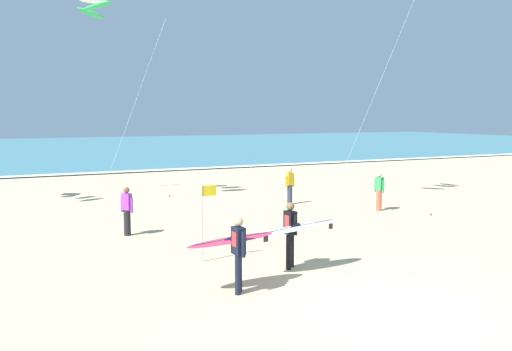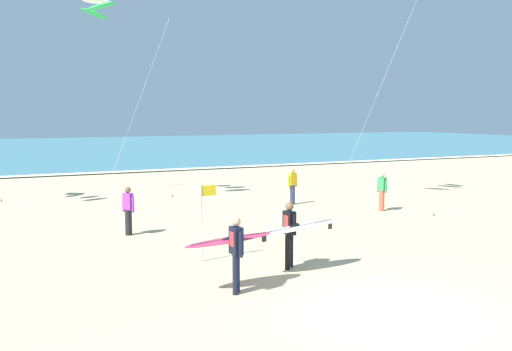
{
  "view_description": "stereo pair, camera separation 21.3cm",
  "coord_description": "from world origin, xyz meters",
  "px_view_note": "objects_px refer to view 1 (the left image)",
  "views": [
    {
      "loc": [
        -7.3,
        -8.52,
        3.91
      ],
      "look_at": [
        -0.23,
        5.65,
        2.2
      ],
      "focal_mm": 39.66,
      "sensor_mm": 36.0,
      "label": 1
    },
    {
      "loc": [
        -7.11,
        -8.61,
        3.91
      ],
      "look_at": [
        -0.23,
        5.65,
        2.2
      ],
      "focal_mm": 39.66,
      "sensor_mm": 36.0,
      "label": 2
    }
  ],
  "objects_px": {
    "surfer_lead": "(294,229)",
    "lifeguard_flag": "(204,215)",
    "bystander_purple_top": "(127,211)",
    "surfer_trailing": "(235,245)",
    "bystander_green_top": "(379,191)",
    "bystander_yellow_top": "(290,186)",
    "kite_arc_ivory_low": "(94,7)"
  },
  "relations": [
    {
      "from": "surfer_lead",
      "to": "bystander_yellow_top",
      "type": "distance_m",
      "value": 10.51
    },
    {
      "from": "surfer_trailing",
      "to": "bystander_green_top",
      "type": "height_order",
      "value": "surfer_trailing"
    },
    {
      "from": "bystander_green_top",
      "to": "surfer_trailing",
      "type": "bearing_deg",
      "value": -143.94
    },
    {
      "from": "bystander_yellow_top",
      "to": "lifeguard_flag",
      "type": "relative_size",
      "value": 0.76
    },
    {
      "from": "surfer_lead",
      "to": "lifeguard_flag",
      "type": "bearing_deg",
      "value": 134.02
    },
    {
      "from": "surfer_trailing",
      "to": "lifeguard_flag",
      "type": "height_order",
      "value": "lifeguard_flag"
    },
    {
      "from": "bystander_yellow_top",
      "to": "bystander_purple_top",
      "type": "bearing_deg",
      "value": -157.91
    },
    {
      "from": "kite_arc_ivory_low",
      "to": "lifeguard_flag",
      "type": "distance_m",
      "value": 13.97
    },
    {
      "from": "surfer_lead",
      "to": "bystander_purple_top",
      "type": "distance_m",
      "value": 6.57
    },
    {
      "from": "bystander_yellow_top",
      "to": "lifeguard_flag",
      "type": "height_order",
      "value": "lifeguard_flag"
    },
    {
      "from": "surfer_lead",
      "to": "kite_arc_ivory_low",
      "type": "bearing_deg",
      "value": 98.84
    },
    {
      "from": "bystander_purple_top",
      "to": "bystander_yellow_top",
      "type": "height_order",
      "value": "same"
    },
    {
      "from": "surfer_trailing",
      "to": "kite_arc_ivory_low",
      "type": "height_order",
      "value": "kite_arc_ivory_low"
    },
    {
      "from": "surfer_trailing",
      "to": "bystander_green_top",
      "type": "xyz_separation_m",
      "value": [
        9.63,
        7.01,
        -0.23
      ]
    },
    {
      "from": "surfer_lead",
      "to": "lifeguard_flag",
      "type": "distance_m",
      "value": 2.5
    },
    {
      "from": "surfer_trailing",
      "to": "bystander_purple_top",
      "type": "height_order",
      "value": "surfer_trailing"
    },
    {
      "from": "bystander_yellow_top",
      "to": "lifeguard_flag",
      "type": "distance_m",
      "value": 10.09
    },
    {
      "from": "kite_arc_ivory_low",
      "to": "bystander_purple_top",
      "type": "height_order",
      "value": "kite_arc_ivory_low"
    },
    {
      "from": "surfer_trailing",
      "to": "kite_arc_ivory_low",
      "type": "relative_size",
      "value": 0.24
    },
    {
      "from": "bystander_yellow_top",
      "to": "kite_arc_ivory_low",
      "type": "bearing_deg",
      "value": 148.08
    },
    {
      "from": "bystander_green_top",
      "to": "bystander_purple_top",
      "type": "relative_size",
      "value": 1.0
    },
    {
      "from": "surfer_trailing",
      "to": "bystander_green_top",
      "type": "relative_size",
      "value": 1.36
    },
    {
      "from": "bystander_green_top",
      "to": "lifeguard_flag",
      "type": "relative_size",
      "value": 0.76
    },
    {
      "from": "lifeguard_flag",
      "to": "bystander_purple_top",
      "type": "bearing_deg",
      "value": 104.08
    },
    {
      "from": "surfer_lead",
      "to": "bystander_yellow_top",
      "type": "relative_size",
      "value": 1.54
    },
    {
      "from": "surfer_lead",
      "to": "bystander_green_top",
      "type": "height_order",
      "value": "surfer_lead"
    },
    {
      "from": "surfer_lead",
      "to": "lifeguard_flag",
      "type": "relative_size",
      "value": 1.17
    },
    {
      "from": "surfer_lead",
      "to": "bystander_purple_top",
      "type": "height_order",
      "value": "surfer_lead"
    },
    {
      "from": "bystander_yellow_top",
      "to": "lifeguard_flag",
      "type": "xyz_separation_m",
      "value": [
        -6.88,
        -7.37,
        0.45
      ]
    },
    {
      "from": "bystander_purple_top",
      "to": "lifeguard_flag",
      "type": "relative_size",
      "value": 0.76
    },
    {
      "from": "bystander_yellow_top",
      "to": "surfer_lead",
      "type": "bearing_deg",
      "value": -119.32
    },
    {
      "from": "kite_arc_ivory_low",
      "to": "bystander_yellow_top",
      "type": "height_order",
      "value": "kite_arc_ivory_low"
    }
  ]
}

